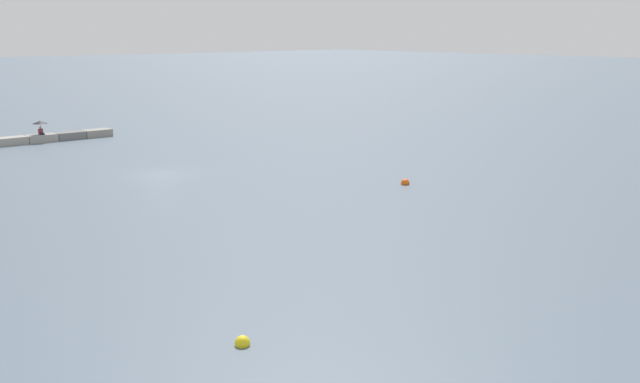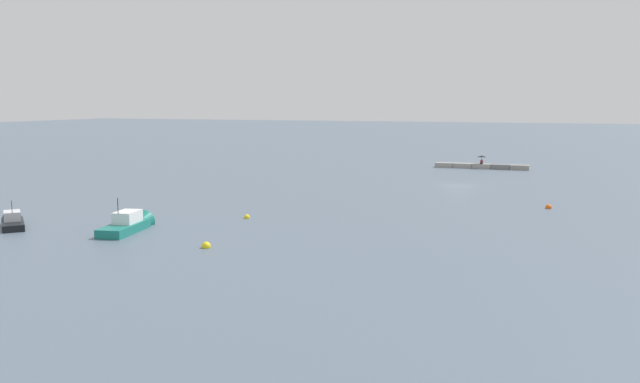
% 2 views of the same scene
% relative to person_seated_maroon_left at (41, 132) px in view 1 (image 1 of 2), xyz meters
% --- Properties ---
extents(ground_plane, '(500.00, 500.00, 0.00)m').
position_rel_person_seated_maroon_left_xyz_m(ground_plane, '(0.01, 21.74, -0.97)').
color(ground_plane, slate).
extents(seawall_pier, '(13.70, 1.51, 0.71)m').
position_rel_person_seated_maroon_left_xyz_m(seawall_pier, '(0.01, -0.03, -0.61)').
color(seawall_pier, gray).
rests_on(seawall_pier, ground_plane).
extents(person_seated_maroon_left, '(0.41, 0.61, 0.73)m').
position_rel_person_seated_maroon_left_xyz_m(person_seated_maroon_left, '(0.00, 0.00, 0.00)').
color(person_seated_maroon_left, '#1E2333').
rests_on(person_seated_maroon_left, seawall_pier).
extents(umbrella_open_black, '(1.40, 1.40, 1.30)m').
position_rel_person_seated_maroon_left_xyz_m(umbrella_open_black, '(-0.00, -0.08, 0.87)').
color(umbrella_open_black, black).
rests_on(umbrella_open_black, seawall_pier).
extents(mooring_buoy_near, '(0.51, 0.51, 0.51)m').
position_rel_person_seated_maroon_left_xyz_m(mooring_buoy_near, '(13.46, 50.48, -0.88)').
color(mooring_buoy_near, yellow).
rests_on(mooring_buoy_near, ground_plane).
extents(mooring_buoy_mid, '(0.59, 0.59, 0.59)m').
position_rel_person_seated_maroon_left_xyz_m(mooring_buoy_mid, '(-10.55, 35.82, -0.86)').
color(mooring_buoy_mid, '#EA5914').
rests_on(mooring_buoy_mid, ground_plane).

